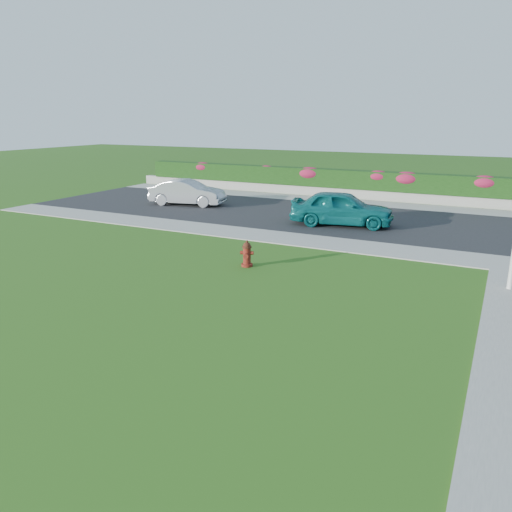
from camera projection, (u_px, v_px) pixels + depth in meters
The scene contains 15 objects.
ground at pixel (203, 325), 12.12m from camera, with size 120.00×120.00×0.00m, color black.
street_far at pixel (266, 212), 26.32m from camera, with size 26.00×8.00×0.04m, color black.
sidewalk_far at pixel (199, 228), 22.45m from camera, with size 24.00×2.00×0.04m, color gray.
sidewalk_beyond at pixel (366, 203), 28.88m from camera, with size 34.00×2.00×0.04m, color gray.
retaining_wall at pixel (373, 195), 30.10m from camera, with size 34.00×0.40×0.60m, color gray.
hedge at pixel (374, 180), 29.95m from camera, with size 32.00×0.90×1.10m, color black.
fire_hydrant at pixel (247, 254), 16.71m from camera, with size 0.47×0.44×0.89m.
sedan_teal at pixel (342, 208), 22.80m from camera, with size 1.87×4.64×1.58m, color #0D6364.
sedan_silver at pixel (187, 192), 28.06m from camera, with size 1.48×4.25×1.40m, color #A3A6AA.
flower_clump_a at pixel (203, 167), 35.02m from camera, with size 1.34×0.86×0.67m, color #A31C34.
flower_clump_b at pixel (267, 170), 32.85m from camera, with size 1.08×0.69×0.54m, color #A31C34.
flower_clump_c at pixel (310, 173), 31.57m from camera, with size 1.56×1.00×0.78m, color #A31C34.
flower_clump_d at pixel (378, 176), 29.68m from camera, with size 1.34×0.86×0.67m, color #A31C34.
flower_clump_e at pixel (407, 178), 28.97m from camera, with size 1.56×1.00×0.78m, color #A31C34.
flower_clump_f at pixel (484, 182), 27.17m from camera, with size 1.50×0.96×0.75m, color #A31C34.
Camera 1 is at (6.19, -9.44, 4.89)m, focal length 35.00 mm.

